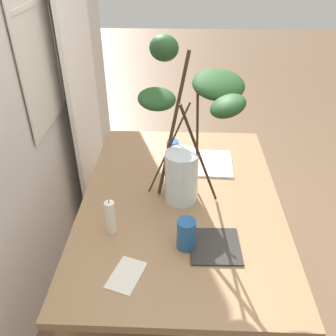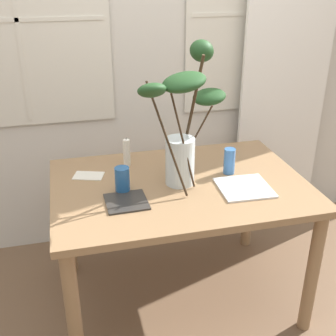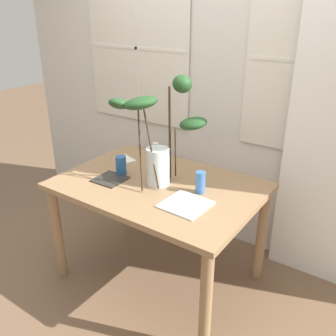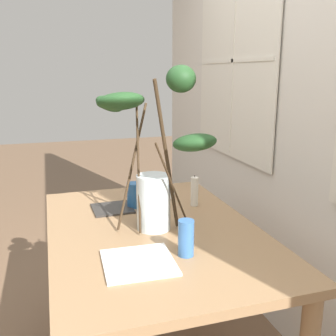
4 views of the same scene
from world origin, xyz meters
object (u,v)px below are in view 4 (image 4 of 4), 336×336
drinking_glass_blue_right (186,238)px  plate_square_left (112,208)px  pillar_candle (194,192)px  dining_table (154,250)px  vase_with_branches (152,159)px  plate_square_right (139,262)px  drinking_glass_blue_left (134,195)px

drinking_glass_blue_right → plate_square_left: bearing=-162.7°
drinking_glass_blue_right → pillar_candle: pillar_candle is taller
dining_table → plate_square_left: size_ratio=6.67×
vase_with_branches → dining_table: bearing=158.8°
vase_with_branches → pillar_candle: (-0.26, 0.30, -0.26)m
drinking_glass_blue_right → plate_square_left: size_ratio=0.72×
plate_square_right → dining_table: bearing=155.1°
vase_with_branches → drinking_glass_blue_right: (0.27, 0.06, -0.26)m
drinking_glass_blue_left → drinking_glass_blue_right: size_ratio=0.92×
drinking_glass_blue_left → drinking_glass_blue_right: (0.61, 0.07, 0.01)m
vase_with_branches → drinking_glass_blue_right: 0.38m
dining_table → pillar_candle: size_ratio=7.99×
drinking_glass_blue_left → plate_square_right: drinking_glass_blue_left is taller
dining_table → plate_square_right: bearing=-24.9°
vase_with_branches → plate_square_right: vase_with_branches is taller
drinking_glass_blue_left → plate_square_right: bearing=-11.1°
drinking_glass_blue_left → plate_square_left: size_ratio=0.66×
plate_square_left → plate_square_right: plate_square_right is taller
vase_with_branches → plate_square_left: bearing=-158.5°
dining_table → plate_square_left: plate_square_left is taller
plate_square_left → pillar_candle: 0.44m
dining_table → drinking_glass_blue_left: size_ratio=10.08×
drinking_glass_blue_left → plate_square_left: (-0.00, -0.12, -0.06)m
dining_table → drinking_glass_blue_right: drinking_glass_blue_right is taller
dining_table → vase_with_branches: bearing=-21.2°
plate_square_right → pillar_candle: bearing=141.5°
pillar_candle → vase_with_branches: bearing=-49.0°
dining_table → drinking_glass_blue_left: bearing=-175.9°
vase_with_branches → plate_square_left: (-0.33, -0.13, -0.33)m
dining_table → plate_square_left: 0.36m
drinking_glass_blue_left → pillar_candle: (0.07, 0.31, 0.01)m
dining_table → pillar_candle: bearing=129.2°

